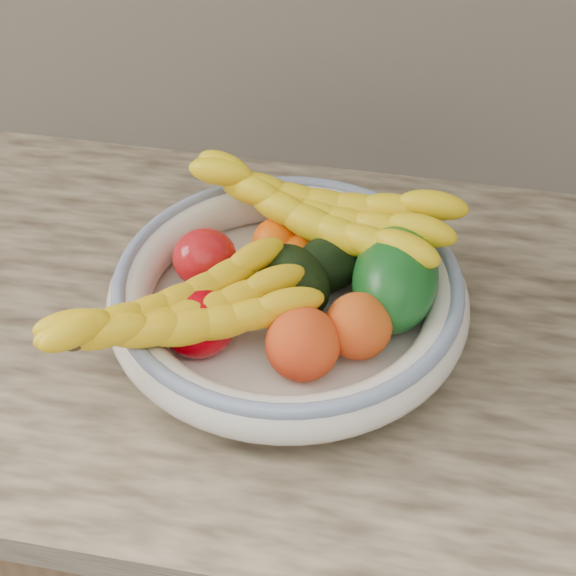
% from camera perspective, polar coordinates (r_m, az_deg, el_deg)
% --- Properties ---
extents(kitchen_counter, '(2.44, 0.66, 1.40)m').
position_cam_1_polar(kitchen_counter, '(1.34, 0.21, -15.10)').
color(kitchen_counter, brown).
rests_on(kitchen_counter, ground).
extents(fruit_bowl, '(0.39, 0.39, 0.08)m').
position_cam_1_polar(fruit_bowl, '(0.95, -0.00, -0.51)').
color(fruit_bowl, silver).
rests_on(fruit_bowl, kitchen_counter).
extents(clementine_back_left, '(0.06, 0.06, 0.05)m').
position_cam_1_polar(clementine_back_left, '(1.01, -0.70, 3.04)').
color(clementine_back_left, '#FF6105').
rests_on(clementine_back_left, fruit_bowl).
extents(clementine_back_right, '(0.06, 0.06, 0.05)m').
position_cam_1_polar(clementine_back_right, '(1.03, 3.26, 3.71)').
color(clementine_back_right, '#DF4F04').
rests_on(clementine_back_right, fruit_bowl).
extents(clementine_back_mid, '(0.06, 0.06, 0.04)m').
position_cam_1_polar(clementine_back_mid, '(1.00, 0.88, 2.25)').
color(clementine_back_mid, '#DE5604').
rests_on(clementine_back_mid, fruit_bowl).
extents(tomato_left, '(0.09, 0.09, 0.06)m').
position_cam_1_polar(tomato_left, '(0.98, -5.40, 1.95)').
color(tomato_left, red).
rests_on(tomato_left, fruit_bowl).
extents(tomato_near_left, '(0.08, 0.08, 0.07)m').
position_cam_1_polar(tomato_near_left, '(0.91, -5.86, -2.15)').
color(tomato_near_left, '#BF000C').
rests_on(tomato_near_left, fruit_bowl).
extents(avocado_center, '(0.12, 0.12, 0.07)m').
position_cam_1_polar(avocado_center, '(0.95, 0.37, 0.51)').
color(avocado_center, black).
rests_on(avocado_center, fruit_bowl).
extents(avocado_right, '(0.11, 0.11, 0.06)m').
position_cam_1_polar(avocado_right, '(0.97, 2.82, 1.70)').
color(avocado_right, black).
rests_on(avocado_right, fruit_bowl).
extents(green_mango, '(0.12, 0.15, 0.12)m').
position_cam_1_polar(green_mango, '(0.94, 6.95, 0.61)').
color(green_mango, '#0E4C17').
rests_on(green_mango, fruit_bowl).
extents(peach_front, '(0.10, 0.10, 0.08)m').
position_cam_1_polar(peach_front, '(0.88, 0.96, -3.64)').
color(peach_front, orange).
rests_on(peach_front, fruit_bowl).
extents(peach_right, '(0.08, 0.08, 0.07)m').
position_cam_1_polar(peach_right, '(0.89, 4.57, -2.47)').
color(peach_right, orange).
rests_on(peach_right, fruit_bowl).
extents(banana_bunch_back, '(0.35, 0.20, 0.09)m').
position_cam_1_polar(banana_bunch_back, '(0.99, 1.91, 4.60)').
color(banana_bunch_back, yellow).
rests_on(banana_bunch_back, fruit_bowl).
extents(banana_bunch_front, '(0.30, 0.27, 0.08)m').
position_cam_1_polar(banana_bunch_front, '(0.88, -7.05, -2.00)').
color(banana_bunch_front, yellow).
rests_on(banana_bunch_front, fruit_bowl).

